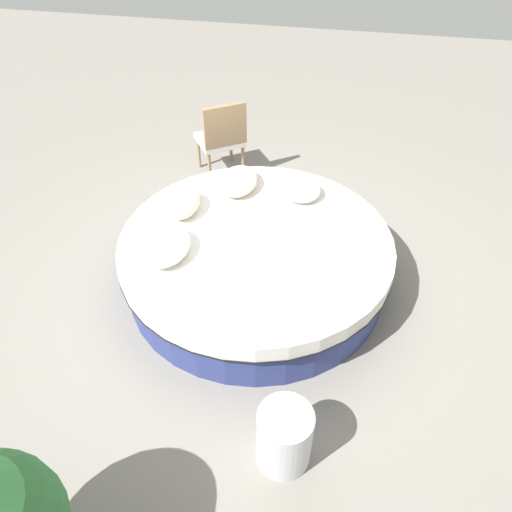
% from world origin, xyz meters
% --- Properties ---
extents(ground_plane, '(16.00, 16.00, 0.00)m').
position_xyz_m(ground_plane, '(0.00, 0.00, 0.00)').
color(ground_plane, gray).
extents(round_bed, '(2.51, 2.51, 0.53)m').
position_xyz_m(round_bed, '(0.00, 0.00, 0.27)').
color(round_bed, navy).
rests_on(round_bed, ground_plane).
extents(throw_pillow_0, '(0.42, 0.39, 0.15)m').
position_xyz_m(throw_pillow_0, '(0.75, -0.31, 0.60)').
color(throw_pillow_0, white).
rests_on(throw_pillow_0, round_bed).
extents(throw_pillow_1, '(0.55, 0.39, 0.17)m').
position_xyz_m(throw_pillow_1, '(0.77, 0.34, 0.61)').
color(throw_pillow_1, beige).
rests_on(throw_pillow_1, round_bed).
extents(throw_pillow_2, '(0.47, 0.28, 0.20)m').
position_xyz_m(throw_pillow_2, '(0.27, 0.75, 0.63)').
color(throw_pillow_2, silver).
rests_on(throw_pillow_2, round_bed).
extents(throw_pillow_3, '(0.55, 0.39, 0.18)m').
position_xyz_m(throw_pillow_3, '(-0.36, 0.71, 0.62)').
color(throw_pillow_3, white).
rests_on(throw_pillow_3, round_bed).
extents(patio_chair, '(0.71, 0.71, 0.98)m').
position_xyz_m(patio_chair, '(1.79, 0.78, 0.56)').
color(patio_chair, '#997A56').
rests_on(patio_chair, ground_plane).
extents(side_table, '(0.38, 0.38, 0.52)m').
position_xyz_m(side_table, '(-1.69, -0.54, 0.26)').
color(side_table, '#B7B7BC').
rests_on(side_table, ground_plane).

